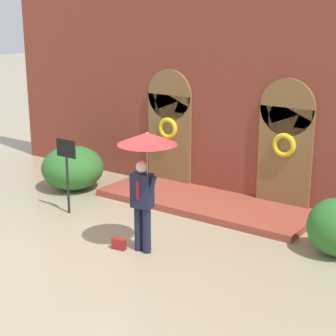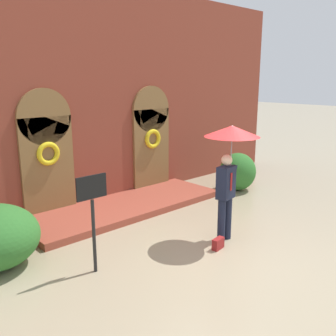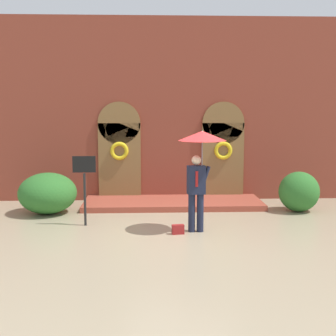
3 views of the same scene
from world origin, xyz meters
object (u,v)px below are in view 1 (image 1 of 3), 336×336
shrub_left (73,168)px  person_with_umbrella (146,156)px  handbag (119,244)px  sign_post (67,164)px

shrub_left → person_with_umbrella: bearing=-27.3°
handbag → shrub_left: shrub_left is taller
person_with_umbrella → shrub_left: bearing=152.7°
handbag → sign_post: size_ratio=0.16×
sign_post → shrub_left: bearing=131.4°
sign_post → person_with_umbrella: bearing=-13.9°
person_with_umbrella → shrub_left: person_with_umbrella is taller
handbag → shrub_left: (-3.43, 2.24, 0.45)m
handbag → sign_post: bearing=150.2°
person_with_umbrella → shrub_left: 4.66m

